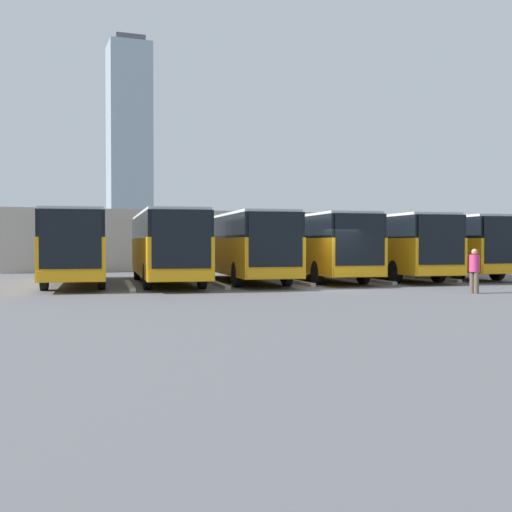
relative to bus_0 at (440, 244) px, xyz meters
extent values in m
plane|color=#5B5B60|center=(9.90, 6.26, -1.84)|extent=(600.00, 600.00, 0.00)
cube|color=orange|center=(0.00, -0.02, -0.54)|extent=(3.87, 12.29, 1.70)
cube|color=black|center=(0.00, -0.02, 0.82)|extent=(3.82, 12.11, 1.04)
cube|color=black|center=(0.67, 6.00, 0.23)|extent=(2.24, 0.29, 2.24)
cube|color=orange|center=(0.67, 6.01, -1.17)|extent=(2.42, 0.33, 0.40)
cube|color=silver|center=(0.00, -0.02, 1.40)|extent=(3.72, 11.80, 0.12)
cylinder|color=black|center=(-0.71, 3.83, -1.29)|extent=(0.42, 1.13, 1.10)
cylinder|color=black|center=(1.53, 3.58, -1.29)|extent=(0.42, 1.13, 1.10)
cylinder|color=black|center=(-1.54, -3.62, -1.29)|extent=(0.42, 1.13, 1.10)
cylinder|color=black|center=(0.70, -3.87, -1.29)|extent=(0.42, 1.13, 1.10)
cube|color=#B2B2AD|center=(1.98, 1.79, -1.77)|extent=(0.91, 6.03, 0.15)
cube|color=orange|center=(3.96, 0.50, -0.54)|extent=(3.87, 12.29, 1.70)
cube|color=black|center=(3.96, 0.50, 0.82)|extent=(3.82, 12.11, 1.04)
cube|color=black|center=(4.63, 6.52, 0.23)|extent=(2.24, 0.29, 2.24)
cube|color=orange|center=(4.63, 6.52, -1.17)|extent=(2.42, 0.33, 0.40)
cube|color=silver|center=(3.96, 0.50, 1.40)|extent=(3.72, 11.80, 0.12)
cylinder|color=black|center=(3.25, 4.35, -1.29)|extent=(0.42, 1.13, 1.10)
cylinder|color=black|center=(5.49, 4.10, -1.29)|extent=(0.42, 1.13, 1.10)
cylinder|color=black|center=(2.42, -3.10, -1.29)|extent=(0.42, 1.13, 1.10)
cylinder|color=black|center=(4.66, -3.35, -1.29)|extent=(0.42, 1.13, 1.10)
cube|color=#B2B2AD|center=(5.94, 2.31, -1.77)|extent=(0.91, 6.03, 0.15)
cube|color=orange|center=(7.92, 0.23, -0.54)|extent=(3.87, 12.29, 1.70)
cube|color=black|center=(7.92, 0.23, 0.82)|extent=(3.82, 12.11, 1.04)
cube|color=black|center=(8.59, 6.25, 0.23)|extent=(2.24, 0.29, 2.24)
cube|color=orange|center=(8.59, 6.26, -1.17)|extent=(2.42, 0.33, 0.40)
cube|color=silver|center=(7.92, 0.23, 1.40)|extent=(3.72, 11.80, 0.12)
cylinder|color=black|center=(7.21, 4.08, -1.29)|extent=(0.42, 1.13, 1.10)
cylinder|color=black|center=(9.45, 3.83, -1.29)|extent=(0.42, 1.13, 1.10)
cylinder|color=black|center=(6.38, -3.36, -1.29)|extent=(0.42, 1.13, 1.10)
cylinder|color=black|center=(8.62, -3.61, -1.29)|extent=(0.42, 1.13, 1.10)
cube|color=#B2B2AD|center=(9.90, 2.05, -1.77)|extent=(0.91, 6.03, 0.15)
cube|color=orange|center=(11.88, 0.43, -0.54)|extent=(3.87, 12.29, 1.70)
cube|color=black|center=(11.88, 0.43, 0.82)|extent=(3.82, 12.11, 1.04)
cube|color=black|center=(12.55, 6.45, 0.23)|extent=(2.24, 0.29, 2.24)
cube|color=orange|center=(12.55, 6.46, -1.17)|extent=(2.42, 0.33, 0.40)
cube|color=silver|center=(11.88, 0.43, 1.40)|extent=(3.72, 11.80, 0.12)
cylinder|color=black|center=(11.17, 4.28, -1.29)|extent=(0.42, 1.13, 1.10)
cylinder|color=black|center=(13.41, 4.03, -1.29)|extent=(0.42, 1.13, 1.10)
cylinder|color=black|center=(10.34, -3.17, -1.29)|extent=(0.42, 1.13, 1.10)
cylinder|color=black|center=(12.58, -3.42, -1.29)|extent=(0.42, 1.13, 1.10)
cube|color=#B2B2AD|center=(13.86, 2.25, -1.77)|extent=(0.91, 6.03, 0.15)
cube|color=orange|center=(15.84, 0.76, -0.54)|extent=(3.87, 12.29, 1.70)
cube|color=black|center=(15.84, 0.76, 0.82)|extent=(3.82, 12.11, 1.04)
cube|color=black|center=(16.51, 6.78, 0.23)|extent=(2.24, 0.29, 2.24)
cube|color=orange|center=(16.51, 6.78, -1.17)|extent=(2.42, 0.33, 0.40)
cube|color=silver|center=(15.84, 0.76, 1.40)|extent=(3.72, 11.80, 0.12)
cylinder|color=black|center=(15.13, 4.61, -1.29)|extent=(0.42, 1.13, 1.10)
cylinder|color=black|center=(17.37, 4.36, -1.29)|extent=(0.42, 1.13, 1.10)
cylinder|color=black|center=(14.30, -2.84, -1.29)|extent=(0.42, 1.13, 1.10)
cylinder|color=black|center=(16.54, -3.09, -1.29)|extent=(0.42, 1.13, 1.10)
cube|color=#B2B2AD|center=(17.82, 2.57, -1.77)|extent=(0.91, 6.03, 0.15)
cube|color=orange|center=(19.80, -0.34, -0.54)|extent=(3.87, 12.29, 1.70)
cube|color=black|center=(19.80, -0.34, 0.82)|extent=(3.82, 12.11, 1.04)
cube|color=black|center=(20.47, 5.68, 0.23)|extent=(2.24, 0.29, 2.24)
cube|color=orange|center=(20.47, 5.69, -1.17)|extent=(2.42, 0.33, 0.40)
cube|color=silver|center=(19.80, -0.34, 1.40)|extent=(3.72, 11.80, 0.12)
cylinder|color=black|center=(19.09, 3.51, -1.29)|extent=(0.42, 1.13, 1.10)
cylinder|color=black|center=(21.33, 3.26, -1.29)|extent=(0.42, 1.13, 1.10)
cylinder|color=black|center=(18.26, -3.94, -1.29)|extent=(0.42, 1.13, 1.10)
cylinder|color=black|center=(20.50, -4.19, -1.29)|extent=(0.42, 1.13, 1.10)
cylinder|color=brown|center=(5.98, 10.50, -1.43)|extent=(0.22, 0.22, 0.82)
cylinder|color=brown|center=(6.02, 10.30, -1.43)|extent=(0.22, 0.22, 0.82)
cylinder|color=#D13375|center=(6.00, 10.40, -0.69)|extent=(0.43, 0.43, 0.65)
sphere|color=tan|center=(6.00, 10.40, -0.26)|extent=(0.22, 0.22, 0.22)
cube|color=#A8A399|center=(9.90, -19.21, 0.24)|extent=(27.20, 13.51, 4.17)
cube|color=silver|center=(9.90, -27.46, 2.08)|extent=(27.20, 3.00, 0.24)
cylinder|color=slate|center=(0.38, -28.56, 0.12)|extent=(0.20, 0.20, 3.92)
cylinder|color=slate|center=(19.42, -28.56, 0.12)|extent=(0.20, 0.20, 3.92)
cube|color=#93A8B7|center=(-12.76, -193.87, 33.39)|extent=(14.22, 14.22, 70.46)
cube|color=#4C4C51|center=(-12.76, -193.87, 69.82)|extent=(9.96, 9.96, 2.40)
camera|label=1|loc=(22.13, 30.42, 0.08)|focal=45.00mm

